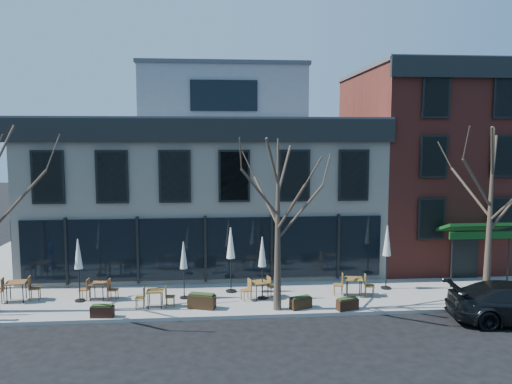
{
  "coord_description": "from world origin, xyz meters",
  "views": [
    {
      "loc": [
        0.42,
        -23.71,
        7.2
      ],
      "look_at": [
        2.62,
        2.0,
        4.4
      ],
      "focal_mm": 35.0,
      "sensor_mm": 36.0,
      "label": 1
    }
  ],
  "objects": [
    {
      "name": "ground",
      "position": [
        0.0,
        0.0,
        0.0
      ],
      "size": [
        120.0,
        120.0,
        0.0
      ],
      "primitive_type": "plane",
      "color": "black",
      "rests_on": "ground"
    },
    {
      "name": "sidewalk_front",
      "position": [
        3.25,
        -2.15,
        0.07
      ],
      "size": [
        33.5,
        4.7,
        0.15
      ],
      "primitive_type": "cube",
      "color": "gray",
      "rests_on": "ground"
    },
    {
      "name": "sidewalk_side",
      "position": [
        -11.25,
        6.0,
        0.07
      ],
      "size": [
        4.5,
        12.0,
        0.15
      ],
      "primitive_type": "cube",
      "color": "gray",
      "rests_on": "ground"
    },
    {
      "name": "corner_building",
      "position": [
        0.07,
        5.07,
        4.72
      ],
      "size": [
        18.39,
        10.39,
        11.1
      ],
      "color": "silver",
      "rests_on": "ground"
    },
    {
      "name": "red_brick_building",
      "position": [
        13.0,
        4.98,
        5.64
      ],
      "size": [
        8.2,
        11.78,
        11.18
      ],
      "color": "maroon",
      "rests_on": "ground"
    },
    {
      "name": "tree_mid",
      "position": [
        3.01,
        -3.9,
        3.79
      ],
      "size": [
        3.5,
        3.55,
        7.04
      ],
      "color": "#382B21",
      "rests_on": "sidewalk_front"
    },
    {
      "name": "tree_right",
      "position": [
        12.01,
        -3.9,
        4.02
      ],
      "size": [
        3.72,
        3.77,
        7.48
      ],
      "color": "#382B21",
      "rests_on": "sidewalk_front"
    },
    {
      "name": "cafe_set_0",
      "position": [
        -8.14,
        -1.91,
        0.69
      ],
      "size": [
        2.04,
        0.91,
        1.05
      ],
      "color": "brown",
      "rests_on": "sidewalk_front"
    },
    {
      "name": "cafe_set_1",
      "position": [
        -4.64,
        -1.98,
        0.62
      ],
      "size": [
        1.75,
        0.76,
        0.91
      ],
      "color": "brown",
      "rests_on": "sidewalk_front"
    },
    {
      "name": "cafe_set_2",
      "position": [
        -2.06,
        -3.19,
        0.6
      ],
      "size": [
        1.67,
        0.67,
        0.88
      ],
      "color": "brown",
      "rests_on": "sidewalk_front"
    },
    {
      "name": "cafe_set_3",
      "position": [
        2.39,
        -2.43,
        0.62
      ],
      "size": [
        1.78,
        1.01,
        0.92
      ],
      "color": "brown",
      "rests_on": "sidewalk_front"
    },
    {
      "name": "cafe_set_5",
      "position": [
        6.64,
        -2.42,
        0.65
      ],
      "size": [
        1.91,
        0.87,
        0.98
      ],
      "color": "brown",
      "rests_on": "sidewalk_front"
    },
    {
      "name": "umbrella_0",
      "position": [
        -5.41,
        -2.15,
        2.09
      ],
      "size": [
        0.44,
        0.44,
        2.75
      ],
      "color": "black",
      "rests_on": "sidewalk_front"
    },
    {
      "name": "umbrella_1",
      "position": [
        -0.92,
        -2.12,
        1.95
      ],
      "size": [
        0.41,
        0.41,
        2.55
      ],
      "color": "black",
      "rests_on": "sidewalk_front"
    },
    {
      "name": "umbrella_2",
      "position": [
        1.17,
        -1.37,
        2.27
      ],
      "size": [
        0.48,
        0.48,
        3.0
      ],
      "color": "black",
      "rests_on": "sidewalk_front"
    },
    {
      "name": "umbrella_3",
      "position": [
        2.51,
        -2.48,
        2.1
      ],
      "size": [
        0.44,
        0.44,
        2.77
      ],
      "color": "black",
      "rests_on": "sidewalk_front"
    },
    {
      "name": "umbrella_4",
      "position": [
        8.45,
        -1.5,
        2.27
      ],
      "size": [
        0.48,
        0.48,
        3.01
      ],
      "color": "black",
      "rests_on": "sidewalk_front"
    },
    {
      "name": "planter_0",
      "position": [
        -4.01,
        -4.2,
        0.4
      ],
      "size": [
        0.92,
        0.44,
        0.5
      ],
      "color": "black",
      "rests_on": "sidewalk_front"
    },
    {
      "name": "planter_1",
      "position": [
        -0.12,
        -3.5,
        0.46
      ],
      "size": [
        1.21,
        0.77,
        0.63
      ],
      "color": "black",
      "rests_on": "sidewalk_front"
    },
    {
      "name": "planter_2",
      "position": [
        3.98,
        -3.87,
        0.4
      ],
      "size": [
        0.98,
        0.67,
        0.51
      ],
      "color": "black",
      "rests_on": "sidewalk_front"
    },
    {
      "name": "planter_3",
      "position": [
        5.87,
        -4.2,
        0.4
      ],
      "size": [
        0.96,
        0.59,
        0.5
      ],
      "color": "black",
      "rests_on": "sidewalk_front"
    }
  ]
}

